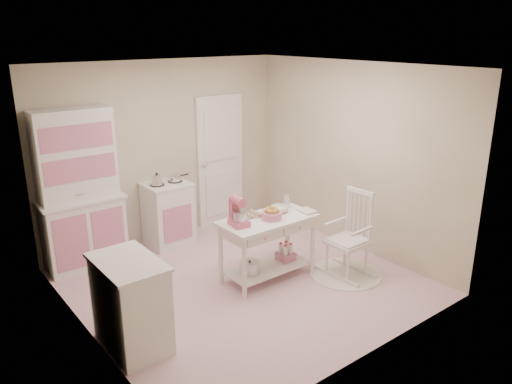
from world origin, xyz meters
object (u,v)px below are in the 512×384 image
stove (168,214)px  base_cabinet (131,304)px  bread_basket (272,215)px  hutch (79,190)px  work_table (268,248)px  rocking_chair (348,234)px  stand_mixer (239,212)px

stove → base_cabinet: 2.49m
stove → bread_basket: stove is taller
hutch → base_cabinet: (-0.28, -2.04, -0.58)m
base_cabinet → work_table: 1.96m
rocking_chair → stand_mixer: (-1.26, 0.57, 0.42)m
hutch → stove: 1.33m
hutch → work_table: 2.50m
stand_mixer → bread_basket: 0.46m
bread_basket → hutch: bearing=132.9°
base_cabinet → work_table: (1.94, 0.29, -0.06)m
stove → stand_mixer: stand_mixer is taller
rocking_chair → stand_mixer: bearing=152.9°
hutch → work_table: hutch is taller
stove → base_cabinet: bearing=-126.7°
hutch → bread_basket: (1.68, -1.80, -0.19)m
rocking_chair → work_table: (-0.84, 0.55, -0.15)m
stand_mixer → bread_basket: stand_mixer is taller
hutch → stove: (1.20, -0.05, -0.58)m
work_table → stove: bearing=105.0°
work_table → bread_basket: (0.02, -0.05, 0.45)m
base_cabinet → rocking_chair: rocking_chair is taller
base_cabinet → work_table: bearing=8.5°
stove → rocking_chair: size_ratio=0.84×
stand_mixer → base_cabinet: bearing=-162.7°
base_cabinet → rocking_chair: 2.80m
hutch → base_cabinet: 2.14m
stove → rocking_chair: bearing=-59.9°
bread_basket → work_table: bearing=111.8°
base_cabinet → work_table: size_ratio=0.77×
stove → bread_basket: bearing=-74.8°
stove → base_cabinet: (-1.48, -1.99, 0.00)m
hutch → stove: bearing=-2.4°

